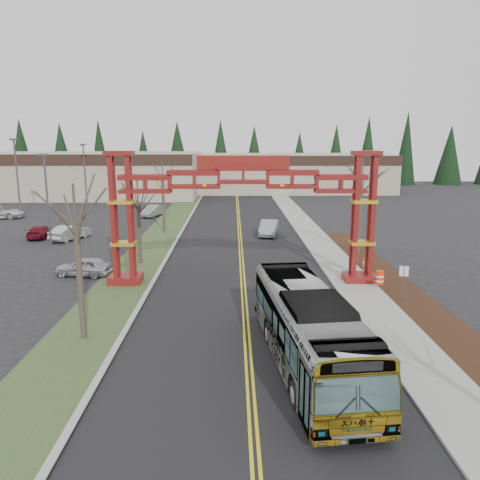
{
  "coord_description": "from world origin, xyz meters",
  "views": [
    {
      "loc": [
        -0.65,
        -12.64,
        9.51
      ],
      "look_at": [
        -0.26,
        14.69,
        3.71
      ],
      "focal_mm": 35.0,
      "sensor_mm": 36.0,
      "label": 1
    }
  ],
  "objects_px": {
    "parked_car_near_a": "(84,267)",
    "barrel_north": "(366,264)",
    "bare_tree_median_near": "(76,227)",
    "bare_tree_median_far": "(163,181)",
    "parked_car_far_b": "(0,212)",
    "light_pole_mid": "(17,172)",
    "retail_building_west": "(69,174)",
    "transit_bus": "(308,329)",
    "barrel_south": "(380,278)",
    "parked_car_near_b": "(70,232)",
    "light_pole_near": "(47,193)",
    "street_sign": "(404,277)",
    "gateway_arch": "(243,196)",
    "parked_car_mid_a": "(41,231)",
    "parked_car_far_a": "(153,211)",
    "barrel_mid": "(367,272)",
    "bare_tree_right_far": "(362,185)",
    "retail_building_east": "(287,172)",
    "bare_tree_median_mid": "(138,202)",
    "silver_sedan": "(269,228)"
  },
  "relations": [
    {
      "from": "bare_tree_median_mid",
      "to": "parked_car_mid_a",
      "type": "bearing_deg",
      "value": 139.09
    },
    {
      "from": "retail_building_east",
      "to": "barrel_north",
      "type": "distance_m",
      "value": 58.81
    },
    {
      "from": "parked_car_far_a",
      "to": "street_sign",
      "type": "distance_m",
      "value": 38.98
    },
    {
      "from": "parked_car_far_b",
      "to": "barrel_north",
      "type": "xyz_separation_m",
      "value": [
        39.18,
        -24.48,
        -0.32
      ]
    },
    {
      "from": "bare_tree_median_far",
      "to": "street_sign",
      "type": "distance_m",
      "value": 28.6
    },
    {
      "from": "parked_car_near_a",
      "to": "barrel_mid",
      "type": "distance_m",
      "value": 20.13
    },
    {
      "from": "silver_sedan",
      "to": "bare_tree_median_mid",
      "type": "relative_size",
      "value": 0.68
    },
    {
      "from": "transit_bus",
      "to": "barrel_south",
      "type": "height_order",
      "value": "transit_bus"
    },
    {
      "from": "retail_building_west",
      "to": "transit_bus",
      "type": "height_order",
      "value": "retail_building_west"
    },
    {
      "from": "gateway_arch",
      "to": "light_pole_mid",
      "type": "relative_size",
      "value": 1.85
    },
    {
      "from": "parked_car_far_a",
      "to": "light_pole_mid",
      "type": "height_order",
      "value": "light_pole_mid"
    },
    {
      "from": "parked_car_near_b",
      "to": "parked_car_near_a",
      "type": "bearing_deg",
      "value": 136.02
    },
    {
      "from": "transit_bus",
      "to": "parked_car_far_a",
      "type": "relative_size",
      "value": 2.74
    },
    {
      "from": "retail_building_east",
      "to": "parked_car_near_b",
      "type": "distance_m",
      "value": 54.44
    },
    {
      "from": "barrel_north",
      "to": "light_pole_near",
      "type": "bearing_deg",
      "value": 161.93
    },
    {
      "from": "retail_building_west",
      "to": "transit_bus",
      "type": "xyz_separation_m",
      "value": [
        32.52,
        -65.95,
        -2.09
      ]
    },
    {
      "from": "parked_car_far_a",
      "to": "bare_tree_median_near",
      "type": "relative_size",
      "value": 0.57
    },
    {
      "from": "gateway_arch",
      "to": "retail_building_east",
      "type": "xyz_separation_m",
      "value": [
        10.0,
        61.95,
        -2.47
      ]
    },
    {
      "from": "parked_car_mid_a",
      "to": "light_pole_mid",
      "type": "bearing_deg",
      "value": -62.21
    },
    {
      "from": "transit_bus",
      "to": "silver_sedan",
      "type": "xyz_separation_m",
      "value": [
        0.45,
        28.49,
        -0.9
      ]
    },
    {
      "from": "gateway_arch",
      "to": "bare_tree_median_mid",
      "type": "height_order",
      "value": "gateway_arch"
    },
    {
      "from": "transit_bus",
      "to": "street_sign",
      "type": "height_order",
      "value": "transit_bus"
    },
    {
      "from": "street_sign",
      "to": "parked_car_near_b",
      "type": "bearing_deg",
      "value": 144.4
    },
    {
      "from": "gateway_arch",
      "to": "parked_car_near_a",
      "type": "bearing_deg",
      "value": 170.39
    },
    {
      "from": "retail_building_west",
      "to": "light_pole_mid",
      "type": "xyz_separation_m",
      "value": [
        2.05,
        -24.85,
        1.93
      ]
    },
    {
      "from": "retail_building_west",
      "to": "barrel_mid",
      "type": "xyz_separation_m",
      "value": [
        38.71,
        -53.2,
        -3.25
      ]
    },
    {
      "from": "light_pole_near",
      "to": "transit_bus",
      "type": "bearing_deg",
      "value": -50.01
    },
    {
      "from": "parked_car_near_b",
      "to": "bare_tree_median_near",
      "type": "distance_m",
      "value": 25.7
    },
    {
      "from": "bare_tree_median_near",
      "to": "light_pole_mid",
      "type": "bearing_deg",
      "value": 117.57
    },
    {
      "from": "bare_tree_median_far",
      "to": "barrel_south",
      "type": "height_order",
      "value": "bare_tree_median_far"
    },
    {
      "from": "light_pole_near",
      "to": "barrel_mid",
      "type": "height_order",
      "value": "light_pole_near"
    },
    {
      "from": "parked_car_mid_a",
      "to": "parked_car_far_a",
      "type": "relative_size",
      "value": 0.99
    },
    {
      "from": "gateway_arch",
      "to": "light_pole_near",
      "type": "xyz_separation_m",
      "value": [
        -17.61,
        12.01,
        -1.12
      ]
    },
    {
      "from": "parked_car_far_b",
      "to": "silver_sedan",
      "type": "bearing_deg",
      "value": -114.81
    },
    {
      "from": "transit_bus",
      "to": "street_sign",
      "type": "distance_m",
      "value": 10.47
    },
    {
      "from": "parked_car_near_a",
      "to": "barrel_north",
      "type": "height_order",
      "value": "parked_car_near_a"
    },
    {
      "from": "retail_building_west",
      "to": "bare_tree_median_near",
      "type": "height_order",
      "value": "bare_tree_median_near"
    },
    {
      "from": "street_sign",
      "to": "barrel_north",
      "type": "height_order",
      "value": "street_sign"
    },
    {
      "from": "barrel_south",
      "to": "barrel_north",
      "type": "xyz_separation_m",
      "value": [
        0.2,
        3.98,
        -0.08
      ]
    },
    {
      "from": "bare_tree_median_near",
      "to": "bare_tree_median_far",
      "type": "xyz_separation_m",
      "value": [
        0.0,
        27.31,
        -0.13
      ]
    },
    {
      "from": "bare_tree_right_far",
      "to": "street_sign",
      "type": "distance_m",
      "value": 12.88
    },
    {
      "from": "gateway_arch",
      "to": "light_pole_near",
      "type": "relative_size",
      "value": 2.16
    },
    {
      "from": "parked_car_far_b",
      "to": "light_pole_mid",
      "type": "xyz_separation_m",
      "value": [
        1.91,
        1.4,
        4.93
      ]
    },
    {
      "from": "parked_car_far_a",
      "to": "barrel_mid",
      "type": "xyz_separation_m",
      "value": [
        19.71,
        -28.28,
        -0.21
      ]
    },
    {
      "from": "bare_tree_right_far",
      "to": "parked_car_mid_a",
      "type": "bearing_deg",
      "value": 165.7
    },
    {
      "from": "light_pole_near",
      "to": "barrel_mid",
      "type": "relative_size",
      "value": 8.22
    },
    {
      "from": "bare_tree_median_mid",
      "to": "barrel_north",
      "type": "relative_size",
      "value": 7.8
    },
    {
      "from": "bare_tree_median_near",
      "to": "gateway_arch",
      "type": "bearing_deg",
      "value": 48.68
    },
    {
      "from": "gateway_arch",
      "to": "barrel_north",
      "type": "distance_m",
      "value": 11.31
    },
    {
      "from": "parked_car_far_b",
      "to": "barrel_mid",
      "type": "height_order",
      "value": "parked_car_far_b"
    }
  ]
}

